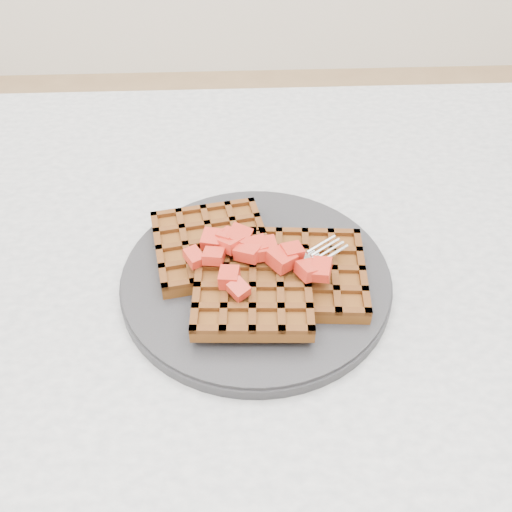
{
  "coord_description": "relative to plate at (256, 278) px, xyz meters",
  "views": [
    {
      "loc": [
        -0.11,
        -0.43,
        1.18
      ],
      "look_at": [
        -0.09,
        -0.02,
        0.79
      ],
      "focal_mm": 40.0,
      "sensor_mm": 36.0,
      "label": 1
    }
  ],
  "objects": [
    {
      "name": "table",
      "position": [
        0.09,
        0.02,
        -0.12
      ],
      "size": [
        1.2,
        0.8,
        0.75
      ],
      "color": "silver",
      "rests_on": "ground"
    },
    {
      "name": "plate",
      "position": [
        0.0,
        0.0,
        0.0
      ],
      "size": [
        0.28,
        0.28,
        0.02
      ],
      "primitive_type": "cylinder",
      "color": "#242427",
      "rests_on": "table"
    },
    {
      "name": "waffles",
      "position": [
        0.0,
        -0.0,
        0.02
      ],
      "size": [
        0.23,
        0.2,
        0.03
      ],
      "color": "brown",
      "rests_on": "plate"
    },
    {
      "name": "strawberry_pile",
      "position": [
        0.0,
        0.0,
        0.05
      ],
      "size": [
        0.15,
        0.15,
        0.02
      ],
      "primitive_type": null,
      "color": "#A9170E",
      "rests_on": "waffles"
    },
    {
      "name": "fork",
      "position": [
        0.03,
        -0.03,
        0.02
      ],
      "size": [
        0.16,
        0.13,
        0.02
      ],
      "primitive_type": null,
      "rotation": [
        0.0,
        0.0,
        -0.93
      ],
      "color": "silver",
      "rests_on": "plate"
    }
  ]
}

